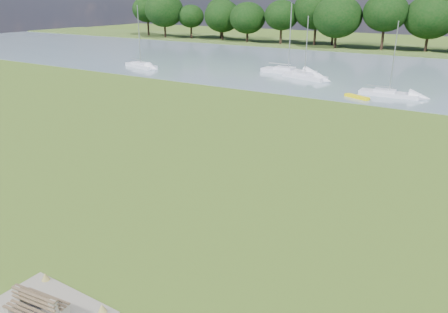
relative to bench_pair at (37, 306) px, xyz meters
The scene contains 9 objects.
ground 14.01m from the bench_pair, 90.00° to the left, with size 220.00×220.00×0.00m, color #5D6723.
river 56.00m from the bench_pair, 90.00° to the left, with size 220.00×40.00×0.10m, color slate.
far_bank 86.00m from the bench_pair, 90.00° to the left, with size 220.00×20.00×0.40m, color #4C6626.
bench_pair is the anchor object (origin of this frame).
kayak 38.42m from the bench_pair, 91.09° to the left, with size 2.81×0.65×0.28m, color yellow.
sailboat_0 41.30m from the bench_pair, 87.56° to the left, with size 6.13×1.85×7.62m.
sailboat_3 53.85m from the bench_pair, 128.90° to the left, with size 6.24×3.12×8.75m.
sailboat_4 47.20m from the bench_pair, 101.98° to the left, with size 6.25×3.20×7.65m.
sailboat_5 50.42m from the bench_pair, 105.21° to the left, with size 7.64×2.49×9.18m.
Camera 1 is at (11.39, -20.58, 10.04)m, focal length 35.00 mm.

